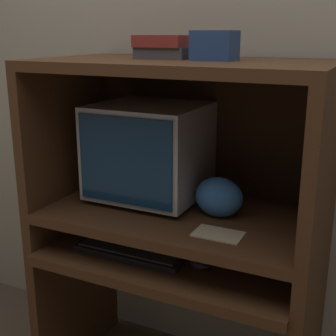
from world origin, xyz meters
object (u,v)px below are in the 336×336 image
at_px(snack_bag, 219,197).
at_px(mouse, 200,264).
at_px(crt_monitor, 149,151).
at_px(storage_box, 215,46).
at_px(keyboard, 131,251).
at_px(book_stack, 163,47).

bearing_deg(snack_bag, mouse, -96.87).
bearing_deg(crt_monitor, mouse, -32.53).
height_order(crt_monitor, storage_box, storage_box).
distance_m(keyboard, book_stack, 0.73).
height_order(keyboard, book_stack, book_stack).
height_order(keyboard, snack_bag, snack_bag).
height_order(crt_monitor, snack_bag, crt_monitor).
relative_size(keyboard, book_stack, 2.25).
bearing_deg(storage_box, book_stack, 174.18).
xyz_separation_m(crt_monitor, keyboard, (0.03, -0.20, -0.33)).
distance_m(snack_bag, storage_box, 0.51).
xyz_separation_m(crt_monitor, book_stack, (0.08, -0.03, 0.38)).
relative_size(crt_monitor, keyboard, 0.97).
bearing_deg(snack_bag, crt_monitor, 169.26).
xyz_separation_m(mouse, storage_box, (-0.02, 0.13, 0.71)).
height_order(crt_monitor, mouse, crt_monitor).
xyz_separation_m(mouse, snack_bag, (0.02, 0.13, 0.20)).
bearing_deg(book_stack, mouse, -35.88).
distance_m(book_stack, storage_box, 0.20).
xyz_separation_m(crt_monitor, snack_bag, (0.30, -0.06, -0.12)).
distance_m(mouse, snack_bag, 0.24).
relative_size(keyboard, mouse, 6.06).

